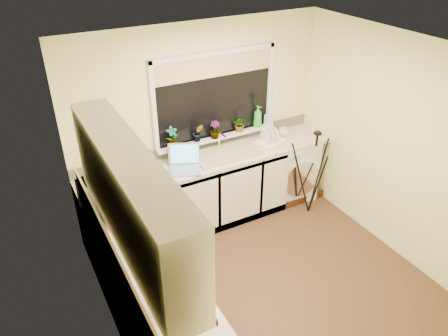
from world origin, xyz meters
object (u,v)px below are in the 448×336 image
washing_machine (288,167)px  plant_d (240,124)px  plant_c (215,130)px  cup_back (284,132)px  soap_bottle_green (258,116)px  plant_a (172,137)px  steel_jar (146,260)px  microwave (112,196)px  tripod (313,173)px  kettle (151,233)px  cup_left (163,301)px  dish_rack (270,143)px  plant_b (198,133)px  laptop (184,163)px  soap_bottle_clear (269,117)px

washing_machine → plant_d: size_ratio=4.43×
plant_c → cup_back: 0.99m
soap_bottle_green → cup_back: soap_bottle_green is taller
plant_a → plant_c: bearing=-1.0°
steel_jar → microwave: size_ratio=0.17×
steel_jar → microwave: (-0.01, 0.91, 0.11)m
washing_machine → soap_bottle_green: soap_bottle_green is taller
tripod → cup_back: size_ratio=8.73×
kettle → plant_a: (0.78, 1.33, 0.17)m
cup_left → dish_rack: bearing=39.7°
plant_a → plant_d: (0.92, 0.01, -0.03)m
plant_d → plant_a: bearing=-179.5°
tripod → cup_back: (-0.09, 0.56, 0.37)m
plant_a → plant_b: plant_a is taller
laptop → plant_a: (-0.02, 0.26, 0.21)m
kettle → microwave: size_ratio=0.40×
tripod → microwave: (-2.53, 0.01, 0.47)m
tripod → soap_bottle_clear: 0.92m
kettle → steel_jar: size_ratio=2.32×
steel_jar → tripod: bearing=19.6°
dish_rack → plant_c: plant_c is taller
washing_machine → microwave: (-2.50, -0.47, 0.62)m
plant_d → soap_bottle_green: size_ratio=0.71×
steel_jar → cup_left: 0.48m
plant_c → soap_bottle_green: (0.64, 0.03, 0.03)m
tripod → cup_back: bearing=80.6°
washing_machine → cup_left: (-2.53, -1.86, 0.51)m
tripod → plant_b: plant_b is taller
plant_c → cup_left: bearing=-126.3°
microwave → cup_back: size_ratio=4.32×
microwave → washing_machine: bearing=-101.2°
plant_c → plant_d: (0.37, 0.02, -0.01)m
soap_bottle_clear → plant_d: bearing=-179.6°
plant_a → soap_bottle_clear: (1.36, 0.01, -0.04)m
steel_jar → plant_b: (1.25, 1.58, 0.21)m
plant_b → dish_rack: bearing=-16.0°
steel_jar → plant_c: (1.46, 1.56, 0.21)m
soap_bottle_green → cup_back: (0.32, -0.14, -0.24)m
microwave → soap_bottle_green: soap_bottle_green is taller
kettle → plant_c: plant_c is taller
microwave → cup_back: (2.44, 0.55, -0.11)m
laptop → soap_bottle_clear: (1.33, 0.27, 0.18)m
laptop → plant_b: plant_b is taller
washing_machine → cup_back: (-0.06, 0.07, 0.51)m
soap_bottle_green → tripod: bearing=-59.5°
kettle → plant_a: 1.55m
washing_machine → plant_d: bearing=168.2°
plant_d → cup_back: bearing=-12.0°
tripod → plant_d: size_ratio=5.88×
soap_bottle_green → plant_d: bearing=-177.0°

